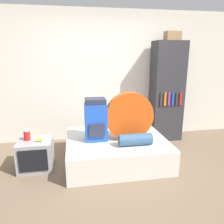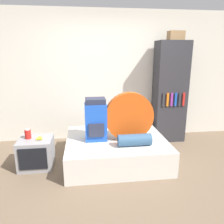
{
  "view_description": "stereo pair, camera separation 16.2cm",
  "coord_description": "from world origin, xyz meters",
  "px_view_note": "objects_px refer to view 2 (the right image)",
  "views": [
    {
      "loc": [
        -0.69,
        -2.68,
        1.76
      ],
      "look_at": [
        -0.09,
        0.66,
        0.85
      ],
      "focal_mm": 35.0,
      "sensor_mm": 36.0,
      "label": 1
    },
    {
      "loc": [
        -0.53,
        -2.7,
        1.76
      ],
      "look_at": [
        -0.09,
        0.66,
        0.85
      ],
      "focal_mm": 35.0,
      "sensor_mm": 36.0,
      "label": 2
    }
  ],
  "objects_px": {
    "canister": "(28,134)",
    "cardboard_box": "(176,36)",
    "backpack": "(96,120)",
    "tent_bag": "(129,117)",
    "bookshelf": "(170,92)",
    "sleeping_roll": "(135,140)",
    "television": "(36,153)"
  },
  "relations": [
    {
      "from": "bookshelf",
      "to": "cardboard_box",
      "type": "distance_m",
      "value": 1.09
    },
    {
      "from": "sleeping_roll",
      "to": "bookshelf",
      "type": "height_order",
      "value": "bookshelf"
    },
    {
      "from": "backpack",
      "to": "cardboard_box",
      "type": "height_order",
      "value": "cardboard_box"
    },
    {
      "from": "television",
      "to": "bookshelf",
      "type": "distance_m",
      "value": 2.76
    },
    {
      "from": "canister",
      "to": "cardboard_box",
      "type": "height_order",
      "value": "cardboard_box"
    },
    {
      "from": "tent_bag",
      "to": "bookshelf",
      "type": "xyz_separation_m",
      "value": [
        1.02,
        0.9,
        0.21
      ]
    },
    {
      "from": "backpack",
      "to": "tent_bag",
      "type": "relative_size",
      "value": 0.87
    },
    {
      "from": "backpack",
      "to": "sleeping_roll",
      "type": "bearing_deg",
      "value": -30.64
    },
    {
      "from": "canister",
      "to": "bookshelf",
      "type": "bearing_deg",
      "value": 17.46
    },
    {
      "from": "bookshelf",
      "to": "cardboard_box",
      "type": "height_order",
      "value": "cardboard_box"
    },
    {
      "from": "tent_bag",
      "to": "bookshelf",
      "type": "height_order",
      "value": "bookshelf"
    },
    {
      "from": "backpack",
      "to": "cardboard_box",
      "type": "distance_m",
      "value": 2.26
    },
    {
      "from": "sleeping_roll",
      "to": "cardboard_box",
      "type": "relative_size",
      "value": 1.76
    },
    {
      "from": "sleeping_roll",
      "to": "canister",
      "type": "distance_m",
      "value": 1.67
    },
    {
      "from": "canister",
      "to": "cardboard_box",
      "type": "relative_size",
      "value": 0.54
    },
    {
      "from": "backpack",
      "to": "sleeping_roll",
      "type": "relative_size",
      "value": 1.34
    },
    {
      "from": "bookshelf",
      "to": "canister",
      "type": "bearing_deg",
      "value": -162.54
    },
    {
      "from": "sleeping_roll",
      "to": "tent_bag",
      "type": "bearing_deg",
      "value": 97.74
    },
    {
      "from": "backpack",
      "to": "canister",
      "type": "relative_size",
      "value": 4.37
    },
    {
      "from": "backpack",
      "to": "cardboard_box",
      "type": "xyz_separation_m",
      "value": [
        1.6,
        0.83,
        1.36
      ]
    },
    {
      "from": "backpack",
      "to": "television",
      "type": "relative_size",
      "value": 1.33
    },
    {
      "from": "backpack",
      "to": "canister",
      "type": "xyz_separation_m",
      "value": [
        -1.07,
        -0.0,
        -0.19
      ]
    },
    {
      "from": "backpack",
      "to": "canister",
      "type": "height_order",
      "value": "backpack"
    },
    {
      "from": "tent_bag",
      "to": "canister",
      "type": "distance_m",
      "value": 1.62
    },
    {
      "from": "television",
      "to": "cardboard_box",
      "type": "relative_size",
      "value": 1.78
    },
    {
      "from": "television",
      "to": "canister",
      "type": "height_order",
      "value": "canister"
    },
    {
      "from": "television",
      "to": "cardboard_box",
      "type": "distance_m",
      "value": 3.28
    },
    {
      "from": "tent_bag",
      "to": "cardboard_box",
      "type": "height_order",
      "value": "cardboard_box"
    },
    {
      "from": "tent_bag",
      "to": "television",
      "type": "height_order",
      "value": "tent_bag"
    },
    {
      "from": "sleeping_roll",
      "to": "television",
      "type": "relative_size",
      "value": 0.99
    },
    {
      "from": "television",
      "to": "bookshelf",
      "type": "xyz_separation_m",
      "value": [
        2.51,
        0.87,
        0.77
      ]
    },
    {
      "from": "bookshelf",
      "to": "backpack",
      "type": "bearing_deg",
      "value": -152.09
    }
  ]
}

